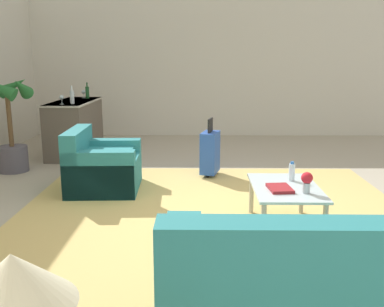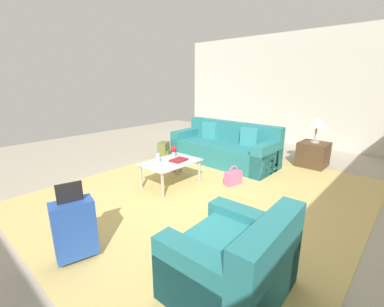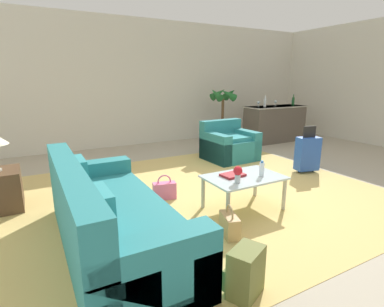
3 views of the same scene
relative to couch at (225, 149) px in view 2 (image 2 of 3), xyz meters
name	(u,v)px [view 2 (image 2 of 3)]	position (x,y,z in m)	size (l,w,h in m)	color
ground_plane	(175,201)	(2.20, 0.60, -0.30)	(12.00, 12.00, 0.00)	#A89E89
wall_left	(303,90)	(-2.86, 0.60, 1.25)	(0.12, 8.00, 3.10)	beige
area_rug	(209,192)	(1.60, 0.80, -0.30)	(5.20, 4.40, 0.01)	tan
couch	(225,149)	(0.00, 0.00, 0.00)	(0.97, 2.38, 0.89)	teal
armchair	(236,265)	(3.10, 2.27, -0.01)	(1.01, 0.92, 0.80)	teal
coffee_table	(171,165)	(1.80, 0.10, 0.08)	(0.99, 0.66, 0.45)	silver
water_bottle	(158,158)	(2.00, 0.00, 0.24)	(0.06, 0.06, 0.20)	silver
coffee_table_book	(179,160)	(1.68, 0.18, 0.16)	(0.29, 0.21, 0.03)	maroon
flower_vase	(174,151)	(1.58, -0.05, 0.27)	(0.11, 0.11, 0.21)	#B2B7BC
side_table	(313,154)	(-1.00, 1.60, -0.04)	(0.56, 0.56, 0.52)	#513823
table_lamp	(317,123)	(-1.00, 1.60, 0.65)	(0.43, 0.43, 0.53)	#ADA899
suitcase_blue	(74,228)	(3.80, 0.80, 0.05)	(0.44, 0.31, 0.85)	#2851AD
handbag_pink	(233,178)	(1.03, 0.90, -0.17)	(0.34, 0.21, 0.36)	pink
handbag_tan	(175,165)	(1.23, -0.39, -0.17)	(0.23, 0.35, 0.36)	tan
backpack_olive	(164,151)	(0.79, -1.19, -0.11)	(0.36, 0.34, 0.40)	olive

